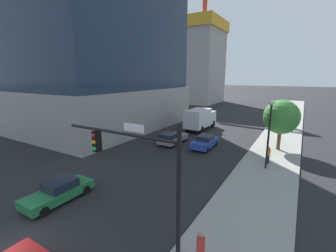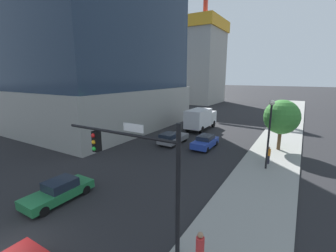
{
  "view_description": "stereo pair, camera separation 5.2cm",
  "coord_description": "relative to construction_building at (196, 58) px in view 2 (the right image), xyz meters",
  "views": [
    {
      "loc": [
        10.62,
        -3.38,
        7.89
      ],
      "look_at": [
        1.88,
        11.34,
        4.12
      ],
      "focal_mm": 24.35,
      "sensor_mm": 36.0,
      "label": 1
    },
    {
      "loc": [
        10.66,
        -3.35,
        7.89
      ],
      "look_at": [
        1.88,
        11.34,
        4.12
      ],
      "focal_mm": 24.35,
      "sensor_mm": 36.0,
      "label": 2
    }
  ],
  "objects": [
    {
      "name": "sidewalk",
      "position": [
        26.66,
        -41.06,
        -12.97
      ],
      "size": [
        4.82,
        120.0,
        0.15
      ],
      "primitive_type": "cube",
      "color": "gray",
      "rests_on": "ground"
    },
    {
      "name": "car_blue",
      "position": [
        19.75,
        -41.34,
        -12.33
      ],
      "size": [
        1.81,
        4.14,
        1.43
      ],
      "color": "#233D9E",
      "rests_on": "ground"
    },
    {
      "name": "car_gray",
      "position": [
        15.83,
        -41.89,
        -12.32
      ],
      "size": [
        1.94,
        4.36,
        1.45
      ],
      "color": "slate",
      "rests_on": "ground"
    },
    {
      "name": "pedestrian_orange_shirt",
      "position": [
        26.51,
        -43.14,
        -12.1
      ],
      "size": [
        0.34,
        0.34,
        1.57
      ],
      "color": "black",
      "rests_on": "sidewalk"
    },
    {
      "name": "traffic_light_pole",
      "position": [
        22.48,
        -56.82,
        -8.88
      ],
      "size": [
        6.57,
        0.48,
        5.95
      ],
      "color": "black",
      "rests_on": "sidewalk"
    },
    {
      "name": "box_truck",
      "position": [
        15.83,
        -33.49,
        -11.27
      ],
      "size": [
        2.42,
        6.87,
        3.15
      ],
      "color": "silver",
      "rests_on": "ground"
    },
    {
      "name": "construction_building",
      "position": [
        0.0,
        0.0,
        0.0
      ],
      "size": [
        17.06,
        15.24,
        30.7
      ],
      "color": "#9E9B93",
      "rests_on": "ground"
    },
    {
      "name": "pedestrian_red_shirt",
      "position": [
        25.82,
        -57.1,
        -11.98
      ],
      "size": [
        0.34,
        0.34,
        1.79
      ],
      "color": "brown",
      "rests_on": "sidewalk"
    },
    {
      "name": "street_lamp",
      "position": [
        26.52,
        -44.43,
        -9.07
      ],
      "size": [
        0.44,
        0.44,
        5.86
      ],
      "color": "black",
      "rests_on": "sidewalk"
    },
    {
      "name": "street_tree",
      "position": [
        26.9,
        -38.21,
        -9.36
      ],
      "size": [
        3.61,
        3.61,
        5.36
      ],
      "color": "brown",
      "rests_on": "sidewalk"
    },
    {
      "name": "car_green",
      "position": [
        15.83,
        -56.52,
        -12.39
      ],
      "size": [
        1.74,
        4.35,
        1.37
      ],
      "color": "#1E6638",
      "rests_on": "ground"
    }
  ]
}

